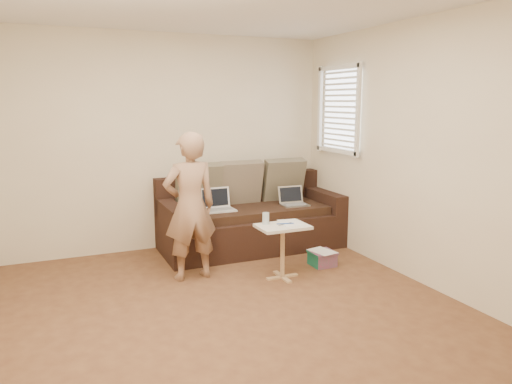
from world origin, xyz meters
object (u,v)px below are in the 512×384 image
Objects in this scene: side_table at (282,252)px; laptop_white at (219,211)px; person at (190,206)px; sofa at (251,215)px; drinking_glass at (266,218)px; laptop_silver at (295,206)px; striped_box at (322,258)px.

laptop_white is at bearing 106.41° from side_table.
person is (-0.55, -0.68, 0.24)m from laptop_white.
sofa is 0.44m from laptop_white.
laptop_white is at bearing 100.10° from drinking_glass.
side_table is (0.86, -0.38, -0.48)m from person.
laptop_silver is 1.17m from drinking_glass.
sofa is 18.33× the size of drinking_glass.
person is (-1.51, -0.59, 0.24)m from laptop_silver.
person reaches higher than laptop_white.
striped_box is at bearing 168.60° from person.
drinking_glass is (0.72, -0.27, -0.13)m from person.
person reaches higher than side_table.
person reaches higher than sofa.
sofa is at bearing 116.48° from striped_box.
side_table is at bearing -163.61° from striped_box.
striped_box is (1.44, -0.20, -0.67)m from person.
drinking_glass is (0.17, -0.95, 0.10)m from laptop_white.
person reaches higher than striped_box.
person is 1.60m from striped_box.
side_table is 4.69× the size of drinking_glass.
laptop_silver is 1.19m from side_table.
sofa is 8.27× the size of striped_box.
laptop_white is at bearing -132.04° from person.
person is 0.78m from drinking_glass.
laptop_white is at bearing -174.60° from sofa.
drinking_glass is at bearing -104.65° from sofa.
striped_box is (0.72, 0.06, -0.54)m from drinking_glass.
side_table is 0.38m from drinking_glass.
sofa is 0.56m from laptop_silver.
laptop_white reaches higher than side_table.
laptop_silver is 0.91m from striped_box.
laptop_white is at bearing 135.12° from striped_box.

